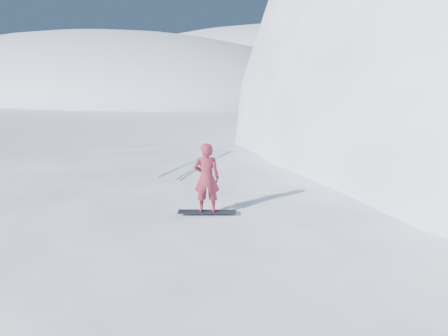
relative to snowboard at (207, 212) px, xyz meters
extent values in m
plane|color=white|center=(-1.81, 0.26, -2.41)|extent=(400.00, 400.00, 0.00)
ellipsoid|color=white|center=(-0.81, 3.26, -2.41)|extent=(36.00, 28.00, 4.80)
ellipsoid|color=white|center=(-71.81, 60.26, -2.41)|extent=(120.00, 70.00, 28.00)
ellipsoid|color=white|center=(-41.81, 110.26, -2.41)|extent=(140.00, 90.00, 36.00)
ellipsoid|color=white|center=(-5.81, -1.74, -2.41)|extent=(6.00, 5.40, 0.80)
ellipsoid|color=white|center=(-3.81, 6.26, -2.41)|extent=(7.00, 6.30, 1.00)
ellipsoid|color=white|center=(5.19, 4.26, -2.41)|extent=(4.00, 3.60, 0.60)
cube|color=black|center=(0.00, 0.00, 0.00)|extent=(1.64, 1.08, 0.03)
imported|color=maroon|center=(0.00, 0.00, 1.02)|extent=(0.88, 0.77, 2.02)
ellipsoid|color=white|center=(-61.35, 42.89, -2.41)|extent=(11.28, 9.03, 7.90)
cube|color=silver|center=(-3.89, 5.19, 0.01)|extent=(0.54, 5.99, 0.04)
cube|color=silver|center=(-3.40, 5.19, 0.01)|extent=(1.26, 5.89, 0.04)
cube|color=silver|center=(-3.27, 5.19, 0.01)|extent=(1.31, 5.88, 0.04)
camera|label=1|loc=(5.77, -9.22, 4.17)|focal=32.00mm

